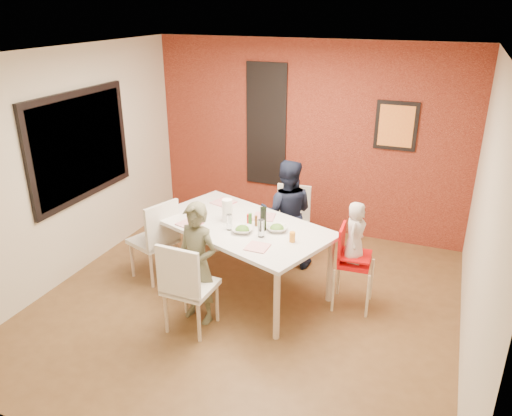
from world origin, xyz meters
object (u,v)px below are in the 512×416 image
at_px(dining_table, 242,230).
at_px(child_near, 197,264).
at_px(high_chair, 351,259).
at_px(chair_near, 186,284).
at_px(wine_bottle, 263,219).
at_px(toddler, 355,232).
at_px(chair_left, 157,236).
at_px(paper_towel_roll, 227,211).
at_px(chair_far, 292,218).
at_px(child_far, 287,213).

bearing_deg(dining_table, child_near, -104.36).
height_order(high_chair, child_near, child_near).
distance_m(chair_near, wine_bottle, 1.11).
relative_size(toddler, wine_bottle, 2.57).
xyz_separation_m(chair_left, paper_towel_roll, (0.84, 0.18, 0.39)).
distance_m(chair_near, toddler, 1.84).
xyz_separation_m(chair_far, paper_towel_roll, (-0.45, -1.01, 0.43)).
distance_m(child_far, wine_bottle, 0.87).
height_order(chair_near, child_near, child_near).
distance_m(high_chair, toddler, 0.33).
xyz_separation_m(chair_near, toddler, (1.44, 1.10, 0.33)).
distance_m(toddler, wine_bottle, 0.99).
distance_m(dining_table, toddler, 1.27).
bearing_deg(chair_left, child_far, 145.80).
bearing_deg(wine_bottle, chair_near, -116.64).
relative_size(dining_table, chair_far, 2.37).
height_order(high_chair, paper_towel_roll, paper_towel_roll).
bearing_deg(child_near, child_far, 82.90).
bearing_deg(child_far, toddler, 133.91).
xyz_separation_m(chair_near, child_far, (0.47, 1.75, 0.13)).
relative_size(high_chair, wine_bottle, 3.61).
bearing_deg(child_near, dining_table, 85.71).
bearing_deg(high_chair, chair_left, 93.75).
bearing_deg(paper_towel_roll, dining_table, -5.01).
height_order(dining_table, wine_bottle, wine_bottle).
relative_size(child_near, wine_bottle, 5.03).
distance_m(chair_far, toddler, 1.38).
relative_size(chair_near, chair_far, 1.06).
xyz_separation_m(chair_far, high_chair, (0.96, -0.90, 0.04)).
distance_m(high_chair, wine_bottle, 1.04).
bearing_deg(paper_towel_roll, chair_near, -90.46).
height_order(chair_far, paper_towel_roll, paper_towel_roll).
bearing_deg(chair_near, dining_table, -99.00).
relative_size(chair_near, paper_towel_roll, 3.79).
xyz_separation_m(chair_far, wine_bottle, (0.01, -1.07, 0.43)).
bearing_deg(toddler, child_far, 59.59).
height_order(chair_near, child_far, child_far).
xyz_separation_m(chair_far, toddler, (0.98, -0.90, 0.37)).
bearing_deg(wine_bottle, chair_far, 90.42).
height_order(chair_near, wine_bottle, wine_bottle).
bearing_deg(toddler, high_chair, 99.72).
bearing_deg(child_near, chair_left, 156.26).
relative_size(chair_left, child_far, 0.73).
relative_size(chair_near, high_chair, 1.06).
distance_m(chair_left, wine_bottle, 1.37).
relative_size(chair_left, paper_towel_roll, 3.82).
bearing_deg(high_chair, dining_table, 92.20).
distance_m(chair_near, high_chair, 1.79).
relative_size(chair_far, wine_bottle, 3.61).
bearing_deg(wine_bottle, high_chair, 9.93).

